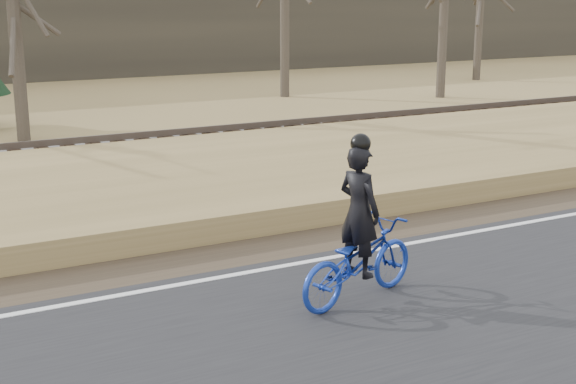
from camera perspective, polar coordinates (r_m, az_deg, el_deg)
name	(u,v)px	position (r m, az deg, el deg)	size (l,w,h in m)	color
ground	(332,266)	(12.09, 3.13, -5.31)	(120.00, 120.00, 0.00)	#9B814F
road	(437,323)	(10.18, 10.57, -9.18)	(120.00, 6.00, 0.06)	black
edge_line	(325,259)	(12.23, 2.64, -4.75)	(120.00, 0.12, 0.01)	silver
shoulder	(293,244)	(13.07, 0.39, -3.70)	(120.00, 1.60, 0.04)	#473A2B
embankment	(219,193)	(15.61, -4.91, -0.04)	(120.00, 5.00, 0.44)	#9B814F
ballast	(154,158)	(19.07, -9.48, 2.42)	(120.00, 3.00, 0.45)	slate
railroad	(154,145)	(19.02, -9.52, 3.32)	(120.00, 2.40, 0.29)	black
cyclist	(358,249)	(10.46, 5.02, -4.07)	(2.15, 1.22, 2.22)	#16319A
bare_tree_near_left	(13,5)	(23.12, -18.95, 12.44)	(0.36, 0.36, 7.32)	#453E33
bare_tree_right	(444,16)	(31.94, 11.02, 12.21)	(0.36, 0.36, 6.25)	#453E33
bare_tree_far_right	(481,0)	(38.82, 13.53, 13.11)	(0.36, 0.36, 7.27)	#453E33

